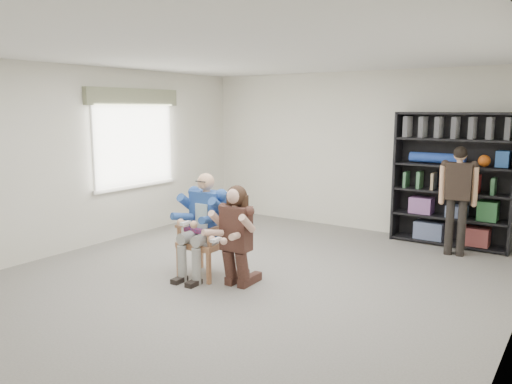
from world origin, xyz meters
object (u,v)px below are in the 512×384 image
Objects in this scene: armchair at (204,237)px; kneeling_woman at (235,238)px; seated_man at (204,225)px; standing_man at (457,201)px; bookshelf at (452,180)px.

armchair is 0.60m from kneeling_woman.
standing_man is (2.47, 2.80, 0.13)m from seated_man.
kneeling_woman is (0.58, -0.12, 0.10)m from armchair.
standing_man is (1.89, 2.92, 0.19)m from kneeling_woman.
armchair is at bearing -138.65° from standing_man.
armchair is at bearing 165.96° from kneeling_woman.
bookshelf is at bearing 61.73° from kneeling_woman.
kneeling_woman is 0.77× the size of standing_man.
seated_man is 0.84× the size of standing_man.
bookshelf is (2.26, 3.34, 0.37)m from seated_man.
standing_man is at bearing 54.70° from kneeling_woman.
seated_man is at bearing -138.65° from standing_man.
seated_man is 1.09× the size of kneeling_woman.
seated_man is 3.73m from standing_man.
armchair is 0.84× the size of kneeling_woman.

